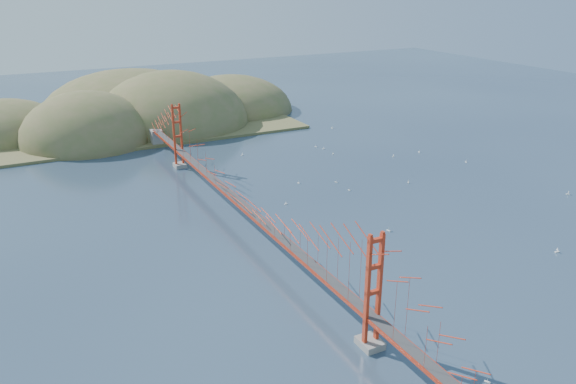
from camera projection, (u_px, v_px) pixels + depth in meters
name	position (u px, v px, depth m)	size (l,w,h in m)	color
ground	(244.00, 228.00, 77.51)	(320.00, 320.00, 0.00)	#293B52
bridge	(242.00, 180.00, 75.16)	(2.20, 94.40, 12.00)	gray
far_headlands	(142.00, 121.00, 135.38)	(84.00, 58.00, 25.00)	#756443
sailboat_9	(419.00, 152.00, 111.04)	(0.59, 0.61, 0.68)	white
sailboat_4	(333.00, 154.00, 109.79)	(0.58, 0.58, 0.60)	white
sailboat_7	(324.00, 148.00, 113.22)	(0.51, 0.50, 0.57)	white
sailboat_17	(393.00, 156.00, 108.40)	(0.51, 0.43, 0.58)	white
sailboat_11	(568.00, 194.00, 89.34)	(0.68, 0.68, 0.71)	white
sailboat_14	(408.00, 182.00, 94.42)	(0.65, 0.65, 0.68)	white
sailboat_12	(242.00, 155.00, 109.11)	(0.53, 0.50, 0.59)	white
sailboat_15	(332.00, 128.00, 128.79)	(0.58, 0.63, 0.71)	white
sailboat_1	(299.00, 183.00, 94.27)	(0.49, 0.53, 0.60)	white
sailboat_10	(487.00, 381.00, 47.80)	(0.58, 0.58, 0.62)	white
sailboat_0	(349.00, 190.00, 91.11)	(0.47, 0.50, 0.57)	white
sailboat_6	(389.00, 230.00, 76.43)	(0.64, 0.66, 0.74)	white
sailboat_3	(286.00, 204.00, 85.47)	(0.49, 0.41, 0.57)	white
sailboat_5	(466.00, 162.00, 105.01)	(0.50, 0.52, 0.59)	white
sailboat_2	(557.00, 251.00, 70.48)	(0.63, 0.56, 0.71)	white
sailboat_16	(336.00, 182.00, 94.64)	(0.58, 0.58, 0.61)	white
sailboat_extra_0	(316.00, 146.00, 114.52)	(0.60, 0.60, 0.65)	white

